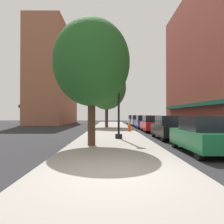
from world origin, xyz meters
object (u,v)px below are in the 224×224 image
Objects in this scene: car_green at (203,135)px; car_white at (133,120)px; tree_near at (92,63)px; car_red at (152,124)px; car_blue at (143,122)px; tree_mid at (107,87)px; parking_meter_near at (131,122)px; car_black at (169,128)px; lamppost at (119,93)px; fire_hydrant at (129,127)px; car_silver at (137,121)px.

car_white is at bearing 91.14° from car_green.
tree_near is 6.55m from car_green.
car_blue is at bearing 91.47° from car_red.
tree_mid is 13.55m from car_white.
car_green is 17.96m from car_blue.
car_black is (1.95, -8.33, -0.14)m from parking_meter_near.
lamppost is 7.47× the size of fire_hydrant.
car_green is (3.57, -5.09, -2.39)m from lamppost.
car_black and car_silver have the same top height.
tree_near is at bearing -105.91° from fire_hydrant.
car_red is (1.95, -1.77, -0.14)m from parking_meter_near.
car_white is (0.00, 18.70, 0.00)m from car_red.
fire_hydrant is 0.18× the size of car_silver.
car_white is at bearing 89.75° from car_silver.
tree_mid is at bearing 125.80° from car_red.
car_black is 1.00× the size of car_silver.
car_black is 25.26m from car_white.
car_black reaches higher than parking_meter_near.
car_white is (0.00, 30.93, 0.00)m from car_green.
fire_hydrant is 0.18× the size of car_black.
car_green is 1.00× the size of car_white.
car_blue is at bearing 91.03° from car_black.
car_blue is at bearing -90.25° from car_silver.
lamppost is 7.19m from fire_hydrant.
parking_meter_near is 0.30× the size of car_black.
car_red is (3.57, 7.14, -2.39)m from lamppost.
tree_near is at bearing -105.42° from car_blue.
tree_mid is at bearing -112.68° from car_white.
car_red is at bearing -42.28° from parking_meter_near.
tree_near is at bearing -141.76° from car_black.
tree_near reaches higher than car_silver.
fire_hydrant is at bearing -164.41° from car_red.
parking_meter_near is at bearing -61.83° from tree_mid.
car_white is at bearing 91.47° from car_red.
lamppost is at bearing -100.78° from car_silver.
car_green and car_red have the same top height.
car_red is 1.00× the size of car_white.
tree_near is at bearing -114.67° from car_red.
fire_hydrant is at bearing 112.20° from car_black.
tree_near reaches higher than fire_hydrant.
car_black is (0.00, 5.67, 0.00)m from car_green.
parking_meter_near is 0.30× the size of car_silver.
fire_hydrant is at bearing -98.29° from car_white.
car_blue reaches higher than fire_hydrant.
fire_hydrant is at bearing -72.54° from tree_mid.
parking_meter_near is at bearing -100.96° from car_silver.
car_blue and car_silver have the same top height.
car_silver is at bearing 48.84° from tree_mid.
lamppost reaches higher than car_red.
car_red is 1.00× the size of car_blue.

